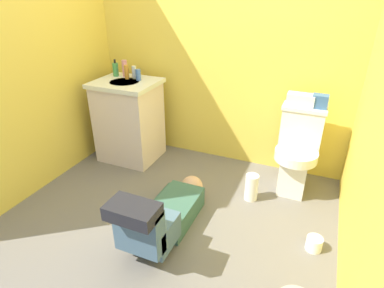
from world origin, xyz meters
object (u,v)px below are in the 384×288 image
Objects in this scene: bottle_clear at (134,72)px; paper_towel_roll at (251,187)px; tissue_box at (301,100)px; bottle_pink at (125,68)px; vanity_cabinet at (129,120)px; bottle_amber at (127,72)px; toilet_paper_roll at (314,244)px; faucet at (133,72)px; soap_dispenser at (116,69)px; person_plumber at (163,215)px; bottle_blue at (138,75)px; toiletry_bag at (320,101)px; toilet at (297,151)px.

paper_towel_roll is at bearing -15.29° from bottle_clear.
bottle_pink is (-1.70, -0.01, 0.10)m from tissue_box.
bottle_amber is (-0.03, 0.07, 0.47)m from vanity_cabinet.
bottle_pink is 1.19× the size of bottle_amber.
faucet is at bearing 157.37° from toilet_paper_roll.
soap_dispenser reaches higher than toilet_paper_roll.
person_plumber is at bearing -51.22° from bottle_clear.
faucet is 0.09× the size of person_plumber.
soap_dispenser is at bearing -178.66° from tissue_box.
bottle_clear is 0.53× the size of paper_towel_roll.
person_plumber is 10.19× the size of bottle_blue.
paper_towel_roll is at bearing -10.42° from vanity_cabinet.
toiletry_bag reaches higher than tissue_box.
soap_dispenser reaches higher than bottle_clear.
tissue_box is 1.57m from bottle_clear.
soap_dispenser is (-1.84, 0.05, 0.52)m from toilet.
vanity_cabinet is 1.80m from toiletry_bag.
toiletry_bag is (1.75, 0.16, 0.39)m from vanity_cabinet.
person_plumber is 1.44m from bottle_blue.
toilet is 0.46m from toiletry_bag.
bottle_blue reaches higher than faucet.
bottle_clear reaches higher than vanity_cabinet.
person_plumber is at bearing -44.69° from soap_dispenser.
bottle_blue is (-1.50, -0.09, 0.07)m from tissue_box.
bottle_amber is at bearing 159.44° from toilet_paper_roll.
faucet reaches higher than person_plumber.
tissue_box reaches higher than toilet_paper_roll.
toiletry_bag reaches higher than paper_towel_roll.
tissue_box is 1.14m from toilet_paper_roll.
bottle_blue is (0.20, -0.07, -0.03)m from bottle_pink.
paper_towel_roll is at bearing -13.06° from bottle_amber.
paper_towel_roll is at bearing -16.07° from faucet.
bottle_clear is 0.08m from bottle_blue.
tissue_box is 2.00× the size of toilet_paper_roll.
soap_dispenser reaches higher than person_plumber.
bottle_clear is (0.13, -0.04, -0.02)m from bottle_pink.
toiletry_bag is at bearing 1.24° from soap_dispenser.
toilet_paper_roll is at bearing -70.30° from tissue_box.
person_plumber reaches higher than paper_towel_roll.
toilet reaches higher than paper_towel_roll.
tissue_box is 1.33× the size of soap_dispenser.
tissue_box is at bearing 0.39° from bottle_pink.
bottle_pink is at bearing -179.61° from tissue_box.
vanity_cabinet is at bearing -32.35° from soap_dispenser.
toilet_paper_roll is (0.14, -0.81, -0.76)m from toiletry_bag.
tissue_box is at bearing 3.19° from bottle_amber.
toilet is 1.28m from person_plumber.
bottle_clear is (0.22, -0.01, -0.01)m from soap_dispenser.
soap_dispenser is at bearing -161.40° from bottle_pink.
soap_dispenser reaches higher than vanity_cabinet.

